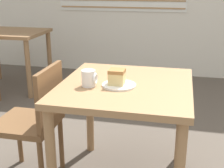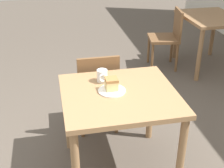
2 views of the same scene
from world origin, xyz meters
TOP-DOWN VIEW (x-y plane):
  - dining_table_near at (-0.08, 0.24)m, footprint 0.83×0.89m
  - dining_table_far at (-1.91, 1.96)m, footprint 0.90×0.72m
  - chair_near_window at (-0.69, 0.16)m, footprint 0.41×0.41m
  - chair_far_corner at (-2.02, 1.40)m, footprint 0.47×0.47m
  - plate at (-0.11, 0.19)m, footprint 0.21×0.21m
  - cake_slice at (-0.13, 0.18)m, footprint 0.10×0.10m
  - coffee_mug at (-0.29, 0.14)m, footprint 0.09×0.09m

SIDE VIEW (x-z plane):
  - chair_near_window at x=-0.69m, z-range 0.05..0.90m
  - chair_far_corner at x=-2.02m, z-range 0.05..0.90m
  - dining_table_far at x=-1.91m, z-range 0.25..1.01m
  - dining_table_near at x=-0.08m, z-range 0.26..1.01m
  - plate at x=-0.11m, z-range 0.75..0.76m
  - coffee_mug at x=-0.29m, z-range 0.75..0.85m
  - cake_slice at x=-0.13m, z-range 0.76..0.86m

